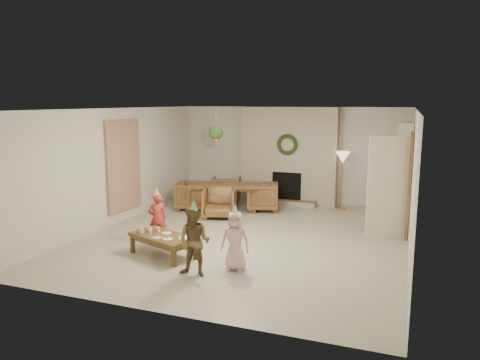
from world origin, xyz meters
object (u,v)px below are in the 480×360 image
at_px(dining_chair_right, 262,197).
at_px(child_pink, 235,241).
at_px(child_red, 157,218).
at_px(child_plaid, 194,242).
at_px(dining_chair_left, 192,195).
at_px(dining_chair_near, 219,203).
at_px(coffee_table_top, 163,237).
at_px(dining_table, 223,197).
at_px(dining_chair_far, 226,190).

height_order(dining_chair_right, child_pink, child_pink).
xyz_separation_m(child_red, child_plaid, (1.37, -1.23, 0.06)).
height_order(dining_chair_left, child_red, child_red).
distance_m(dining_chair_near, child_pink, 3.30).
relative_size(dining_chair_left, coffee_table_top, 0.62).
relative_size(dining_table, dining_chair_near, 2.34).
height_order(child_red, child_pink, same).
relative_size(dining_chair_near, dining_chair_far, 1.00).
relative_size(dining_table, child_plaid, 1.65).
relative_size(dining_chair_far, dining_chair_left, 1.00).
bearing_deg(dining_chair_near, coffee_table_top, -103.71).
bearing_deg(child_red, coffee_table_top, 86.74).
relative_size(dining_chair_right, child_plaid, 0.70).
relative_size(dining_table, dining_chair_far, 2.34).
relative_size(dining_chair_near, coffee_table_top, 0.62).
height_order(dining_table, child_plaid, child_plaid).
bearing_deg(dining_table, child_red, -108.83).
xyz_separation_m(coffee_table_top, child_red, (-0.47, 0.61, 0.13)).
distance_m(dining_table, dining_chair_left, 0.77).
relative_size(dining_table, coffee_table_top, 1.46).
height_order(dining_chair_far, child_pink, child_pink).
xyz_separation_m(dining_chair_far, child_plaid, (1.44, -4.87, 0.19)).
bearing_deg(dining_chair_near, child_plaid, -89.34).
height_order(dining_chair_left, dining_chair_right, same).
xyz_separation_m(dining_chair_left, child_pink, (2.46, -3.47, 0.13)).
xyz_separation_m(dining_chair_far, dining_chair_left, (-0.53, -0.96, 0.00)).
height_order(coffee_table_top, child_plaid, child_plaid).
bearing_deg(dining_table, dining_chair_right, 0.00).
distance_m(dining_chair_far, coffee_table_top, 4.28).
bearing_deg(dining_chair_right, child_plaid, -12.13).
xyz_separation_m(dining_chair_left, coffee_table_top, (1.07, -3.29, 0.00)).
xyz_separation_m(dining_chair_left, child_red, (0.60, -2.68, 0.13)).
xyz_separation_m(dining_chair_right, child_red, (-1.07, -3.16, 0.13)).
height_order(dining_chair_left, child_pink, child_pink).
xyz_separation_m(dining_chair_left, dining_chair_right, (1.67, 0.48, 0.00)).
distance_m(dining_chair_left, child_red, 2.75).
xyz_separation_m(dining_table, dining_chair_near, (0.21, -0.74, 0.03)).
distance_m(child_plaid, child_pink, 0.67).
xyz_separation_m(dining_chair_far, child_pink, (1.93, -4.42, 0.13)).
xyz_separation_m(dining_chair_near, child_pink, (1.50, -2.94, 0.13)).
bearing_deg(dining_chair_right, child_pink, -4.69).
bearing_deg(child_pink, dining_chair_far, 105.07).
bearing_deg(dining_table, child_pink, -80.98).
bearing_deg(dining_chair_near, child_pink, -78.88).
xyz_separation_m(child_red, child_pink, (1.86, -0.78, -0.00)).
height_order(dining_chair_near, dining_chair_far, same).
height_order(dining_table, coffee_table_top, dining_table).
bearing_deg(dining_chair_near, dining_chair_right, 38.66).
xyz_separation_m(dining_chair_right, coffee_table_top, (-0.60, -3.77, 0.00)).
bearing_deg(child_plaid, child_pink, 40.71).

